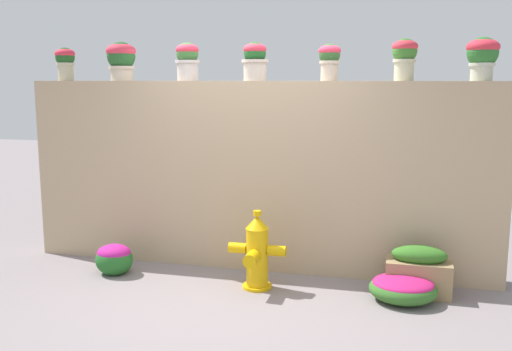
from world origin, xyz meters
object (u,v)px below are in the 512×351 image
(potted_plant_3, at_px, (255,59))
(potted_plant_6, at_px, (483,54))
(potted_plant_0, at_px, (65,60))
(fire_hydrant, at_px, (257,254))
(potted_plant_4, at_px, (330,58))
(flower_bush_left, at_px, (403,288))
(flower_bush_right, at_px, (114,258))
(potted_plant_1, at_px, (121,58))
(planter_box, at_px, (418,271))
(potted_plant_5, at_px, (405,55))
(potted_plant_2, at_px, (187,59))

(potted_plant_3, xyz_separation_m, potted_plant_6, (2.24, 0.03, 0.03))
(potted_plant_0, bearing_deg, fire_hydrant, -15.73)
(potted_plant_0, xyz_separation_m, fire_hydrant, (2.45, -0.69, -1.91))
(potted_plant_3, height_order, potted_plant_4, potted_plant_3)
(flower_bush_left, height_order, flower_bush_right, flower_bush_right)
(flower_bush_right, bearing_deg, potted_plant_3, 23.22)
(potted_plant_0, relative_size, flower_bush_left, 0.60)
(potted_plant_3, bearing_deg, potted_plant_1, 179.71)
(potted_plant_1, bearing_deg, planter_box, -7.49)
(potted_plant_1, relative_size, potted_plant_6, 1.03)
(potted_plant_4, bearing_deg, fire_hydrant, -130.61)
(potted_plant_4, bearing_deg, flower_bush_right, -163.58)
(flower_bush_left, bearing_deg, potted_plant_5, 96.14)
(potted_plant_2, xyz_separation_m, potted_plant_5, (2.28, 0.03, 0.02))
(potted_plant_6, height_order, planter_box, potted_plant_6)
(potted_plant_5, bearing_deg, potted_plant_6, -2.66)
(potted_plant_1, distance_m, flower_bush_right, 2.20)
(potted_plant_5, distance_m, potted_plant_6, 0.72)
(potted_plant_0, bearing_deg, flower_bush_left, -9.87)
(potted_plant_3, relative_size, potted_plant_6, 0.97)
(potted_plant_1, height_order, fire_hydrant, potted_plant_1)
(potted_plant_1, xyz_separation_m, flower_bush_left, (3.12, -0.63, -2.16))
(fire_hydrant, distance_m, flower_bush_left, 1.42)
(potted_plant_2, distance_m, fire_hydrant, 2.24)
(potted_plant_0, xyz_separation_m, planter_box, (3.99, -0.47, -2.03))
(potted_plant_1, xyz_separation_m, potted_plant_6, (3.77, 0.03, 0.00))
(potted_plant_1, relative_size, potted_plant_5, 1.03)
(potted_plant_0, distance_m, potted_plant_2, 1.50)
(potted_plant_2, bearing_deg, potted_plant_4, 0.05)
(potted_plant_1, distance_m, potted_plant_5, 3.05)
(flower_bush_right, height_order, planter_box, planter_box)
(potted_plant_1, distance_m, planter_box, 3.88)
(potted_plant_3, bearing_deg, flower_bush_left, -21.45)
(potted_plant_4, bearing_deg, potted_plant_5, 2.00)
(potted_plant_0, bearing_deg, potted_plant_5, 0.35)
(potted_plant_0, relative_size, potted_plant_1, 0.88)
(potted_plant_5, bearing_deg, flower_bush_left, -83.86)
(potted_plant_3, distance_m, fire_hydrant, 2.02)
(potted_plant_2, relative_size, potted_plant_3, 1.02)
(potted_plant_0, distance_m, potted_plant_4, 3.04)
(potted_plant_1, xyz_separation_m, potted_plant_5, (3.05, 0.06, 0.00))
(planter_box, bearing_deg, potted_plant_5, 113.65)
(potted_plant_1, height_order, flower_bush_right, potted_plant_1)
(flower_bush_right, bearing_deg, planter_box, 3.22)
(potted_plant_6, xyz_separation_m, planter_box, (-0.51, -0.46, -2.05))
(potted_plant_4, xyz_separation_m, flower_bush_right, (-2.17, -0.64, -2.09))
(potted_plant_2, distance_m, potted_plant_5, 2.28)
(potted_plant_1, distance_m, potted_plant_3, 1.53)
(potted_plant_0, relative_size, potted_plant_6, 0.91)
(potted_plant_2, relative_size, potted_plant_4, 1.09)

